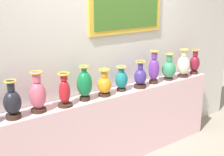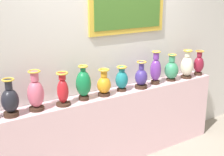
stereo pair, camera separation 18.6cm
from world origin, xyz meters
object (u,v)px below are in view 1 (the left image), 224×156
at_px(vase_crimson, 65,91).
at_px(vase_violet, 154,69).
at_px(vase_burgundy, 195,63).
at_px(vase_amber, 104,84).
at_px(vase_onyx, 12,102).
at_px(vase_emerald, 84,84).
at_px(vase_indigo, 140,77).
at_px(vase_ivory, 184,65).
at_px(vase_teal, 121,79).
at_px(vase_jade, 169,69).
at_px(vase_rose, 38,95).

bearing_deg(vase_crimson, vase_violet, 1.17).
distance_m(vase_violet, vase_burgundy, 0.81).
bearing_deg(vase_violet, vase_amber, -179.15).
relative_size(vase_onyx, vase_crimson, 1.04).
xyz_separation_m(vase_crimson, vase_burgundy, (2.14, 0.01, -0.00)).
relative_size(vase_onyx, vase_emerald, 0.96).
bearing_deg(vase_amber, vase_emerald, 177.69).
distance_m(vase_indigo, vase_ivory, 0.82).
bearing_deg(vase_teal, vase_jade, -1.38).
relative_size(vase_indigo, vase_violet, 0.79).
height_order(vase_onyx, vase_jade, vase_onyx).
xyz_separation_m(vase_emerald, vase_jade, (1.35, -0.00, -0.03)).
bearing_deg(vase_violet, vase_onyx, -179.69).
height_order(vase_indigo, vase_burgundy, vase_burgundy).
bearing_deg(vase_onyx, vase_emerald, 0.64).
xyz_separation_m(vase_onyx, vase_crimson, (0.55, -0.02, 0.00)).
xyz_separation_m(vase_rose, vase_violet, (1.62, 0.00, 0.01)).
relative_size(vase_rose, vase_crimson, 1.15).
bearing_deg(vase_emerald, vase_burgundy, -0.47).
distance_m(vase_emerald, vase_jade, 1.35).
height_order(vase_emerald, vase_violet, vase_violet).
xyz_separation_m(vase_ivory, vase_burgundy, (0.25, 0.01, -0.01)).
bearing_deg(vase_burgundy, vase_violet, 178.83).
bearing_deg(vase_jade, vase_rose, 179.86).
distance_m(vase_jade, vase_burgundy, 0.53).
relative_size(vase_amber, vase_jade, 0.89).
height_order(vase_crimson, vase_emerald, vase_emerald).
xyz_separation_m(vase_indigo, vase_violet, (0.26, 0.03, 0.06)).
distance_m(vase_crimson, vase_emerald, 0.27).
bearing_deg(vase_jade, vase_teal, 178.62).
height_order(vase_rose, vase_teal, vase_rose).
bearing_deg(vase_violet, vase_crimson, -178.83).
relative_size(vase_rose, vase_violet, 0.97).
relative_size(vase_amber, vase_teal, 1.04).
distance_m(vase_violet, vase_ivory, 0.55).
xyz_separation_m(vase_emerald, vase_ivory, (1.62, -0.03, -0.02)).
bearing_deg(vase_violet, vase_ivory, -2.77).
bearing_deg(vase_onyx, vase_indigo, -0.74).
bearing_deg(vase_onyx, vase_ivory, -0.39).
distance_m(vase_emerald, vase_teal, 0.54).
bearing_deg(vase_indigo, vase_rose, 178.71).
xyz_separation_m(vase_rose, vase_teal, (1.09, 0.01, -0.03)).
relative_size(vase_onyx, vase_violet, 0.88).
xyz_separation_m(vase_teal, vase_indigo, (0.27, -0.05, -0.01)).
bearing_deg(vase_burgundy, vase_indigo, -179.21).
relative_size(vase_jade, vase_ivory, 0.92).
bearing_deg(vase_crimson, vase_ivory, 0.01).
distance_m(vase_emerald, vase_indigo, 0.80).
distance_m(vase_teal, vase_violet, 0.53).
height_order(vase_indigo, vase_jade, vase_jade).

